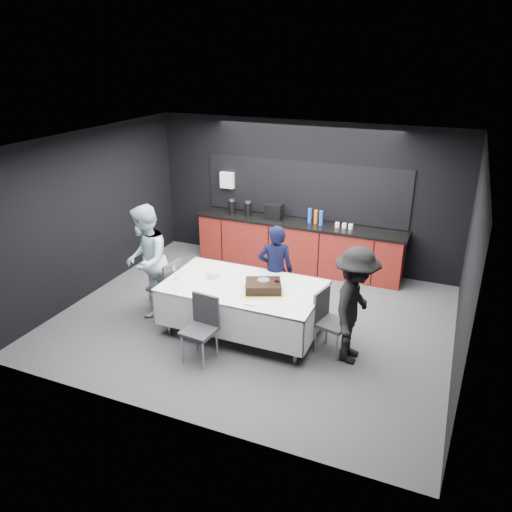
{
  "coord_description": "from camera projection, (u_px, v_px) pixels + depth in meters",
  "views": [
    {
      "loc": [
        2.73,
        -6.42,
        4.01
      ],
      "look_at": [
        0.0,
        0.1,
        1.05
      ],
      "focal_mm": 35.0,
      "sensor_mm": 36.0,
      "label": 1
    }
  ],
  "objects": [
    {
      "name": "champagne_flute",
      "position": [
        175.0,
        269.0,
        7.49
      ],
      "size": [
        0.06,
        0.06,
        0.22
      ],
      "color": "white",
      "rests_on": "party_table"
    },
    {
      "name": "party_table",
      "position": [
        243.0,
        293.0,
        7.4
      ],
      "size": [
        2.32,
        1.32,
        0.78
      ],
      "color": "#99999E",
      "rests_on": "ground"
    },
    {
      "name": "loose_plate_far",
      "position": [
        262.0,
        273.0,
        7.74
      ],
      "size": [
        0.22,
        0.22,
        0.01
      ],
      "primitive_type": "cylinder",
      "color": "white",
      "rests_on": "party_table"
    },
    {
      "name": "cake_assembly",
      "position": [
        263.0,
        286.0,
        7.16
      ],
      "size": [
        0.67,
        0.62,
        0.17
      ],
      "color": "gold",
      "rests_on": "party_table"
    },
    {
      "name": "room_shell",
      "position": [
        253.0,
        207.0,
        7.27
      ],
      "size": [
        6.04,
        5.04,
        2.82
      ],
      "color": "white",
      "rests_on": "ground"
    },
    {
      "name": "plate_stack",
      "position": [
        214.0,
        274.0,
        7.59
      ],
      "size": [
        0.21,
        0.21,
        0.1
      ],
      "primitive_type": "cylinder",
      "color": "white",
      "rests_on": "party_table"
    },
    {
      "name": "loose_plate_right_a",
      "position": [
        297.0,
        290.0,
        7.17
      ],
      "size": [
        0.22,
        0.22,
        0.01
      ],
      "primitive_type": "cylinder",
      "color": "white",
      "rests_on": "party_table"
    },
    {
      "name": "person_left",
      "position": [
        146.0,
        261.0,
        7.87
      ],
      "size": [
        0.99,
        1.08,
        1.8
      ],
      "primitive_type": "imported",
      "rotation": [
        0.0,
        0.0,
        -1.13
      ],
      "color": "#A4BFCE",
      "rests_on": "ground"
    },
    {
      "name": "kitchenette",
      "position": [
        297.0,
        241.0,
        9.67
      ],
      "size": [
        4.1,
        0.64,
        2.05
      ],
      "color": "#63130F",
      "rests_on": "ground"
    },
    {
      "name": "chair_right",
      "position": [
        328.0,
        317.0,
        6.98
      ],
      "size": [
        0.5,
        0.5,
        0.92
      ],
      "color": "#2E2F33",
      "rests_on": "ground"
    },
    {
      "name": "loose_plate_near",
      "position": [
        206.0,
        291.0,
        7.16
      ],
      "size": [
        0.21,
        0.21,
        0.01
      ],
      "primitive_type": "cylinder",
      "color": "white",
      "rests_on": "party_table"
    },
    {
      "name": "loose_plate_right_b",
      "position": [
        288.0,
        303.0,
        6.81
      ],
      "size": [
        0.19,
        0.19,
        0.01
      ],
      "primitive_type": "cylinder",
      "color": "white",
      "rests_on": "party_table"
    },
    {
      "name": "ground",
      "position": [
        254.0,
        319.0,
        7.99
      ],
      "size": [
        6.0,
        6.0,
        0.0
      ],
      "primitive_type": "plane",
      "color": "#48484D",
      "rests_on": "ground"
    },
    {
      "name": "chair_left",
      "position": [
        168.0,
        284.0,
        7.94
      ],
      "size": [
        0.47,
        0.47,
        0.92
      ],
      "color": "#2E2F33",
      "rests_on": "ground"
    },
    {
      "name": "fork_pile",
      "position": [
        250.0,
        304.0,
        6.78
      ],
      "size": [
        0.16,
        0.11,
        0.02
      ],
      "primitive_type": "cube",
      "rotation": [
        0.0,
        0.0,
        0.09
      ],
      "color": "white",
      "rests_on": "party_table"
    },
    {
      "name": "person_center",
      "position": [
        275.0,
        271.0,
        7.84
      ],
      "size": [
        0.65,
        0.53,
        1.52
      ],
      "primitive_type": "imported",
      "rotation": [
        0.0,
        0.0,
        3.49
      ],
      "color": "black",
      "rests_on": "ground"
    },
    {
      "name": "chair_near",
      "position": [
        202.0,
        323.0,
        6.81
      ],
      "size": [
        0.46,
        0.46,
        0.92
      ],
      "color": "#2E2F33",
      "rests_on": "ground"
    },
    {
      "name": "person_right",
      "position": [
        355.0,
        306.0,
        6.65
      ],
      "size": [
        0.63,
        1.08,
        1.66
      ],
      "primitive_type": "imported",
      "rotation": [
        0.0,
        0.0,
        1.55
      ],
      "color": "black",
      "rests_on": "ground"
    }
  ]
}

